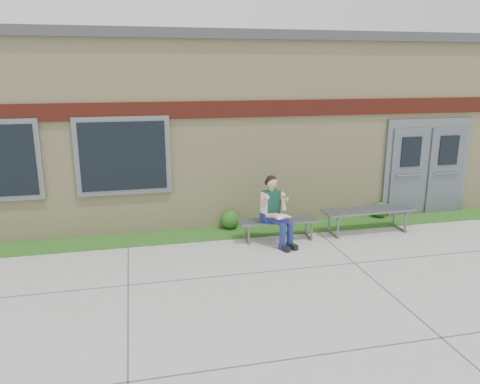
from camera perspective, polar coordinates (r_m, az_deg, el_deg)
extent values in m
plane|color=#9E9E99|center=(8.01, 8.88, -10.60)|extent=(80.00, 80.00, 0.00)
cube|color=#155018|center=(10.28, 3.53, -4.59)|extent=(16.00, 0.80, 0.02)
cube|color=beige|center=(13.07, -0.59, 8.55)|extent=(16.00, 6.00, 4.00)
cube|color=#3F3F42|center=(13.02, -0.61, 17.77)|extent=(16.20, 6.20, 0.20)
cube|color=maroon|center=(10.09, 3.16, 10.13)|extent=(16.00, 0.06, 0.35)
cube|color=slate|center=(9.81, -14.05, 4.28)|extent=(1.90, 0.08, 1.60)
cube|color=black|center=(9.77, -14.05, 4.24)|extent=(1.70, 0.04, 1.40)
cube|color=slate|center=(12.02, 21.75, 2.85)|extent=(2.20, 0.08, 2.30)
cube|color=#535B64|center=(11.72, 19.83, 2.25)|extent=(0.92, 0.06, 2.10)
cube|color=#535B64|center=(12.29, 23.76, 2.41)|extent=(0.92, 0.06, 2.10)
cube|color=slate|center=(9.62, 4.72, -3.47)|extent=(1.66, 0.54, 0.03)
cube|color=slate|center=(9.52, 0.91, -5.03)|extent=(0.06, 0.46, 0.37)
cube|color=slate|center=(9.90, 8.31, -4.41)|extent=(0.06, 0.46, 0.37)
cube|color=slate|center=(10.36, 15.34, -2.14)|extent=(1.99, 0.59, 0.04)
cube|color=slate|center=(10.09, 11.27, -3.93)|extent=(0.06, 0.55, 0.45)
cube|color=slate|center=(10.82, 18.95, -3.19)|extent=(0.06, 0.55, 0.45)
cube|color=navy|center=(9.49, 3.72, -3.08)|extent=(0.41, 0.35, 0.17)
cube|color=#0E3429|center=(9.38, 3.82, -1.24)|extent=(0.38, 0.30, 0.48)
sphere|color=tan|center=(9.27, 3.90, 1.20)|extent=(0.27, 0.27, 0.22)
sphere|color=black|center=(9.28, 3.83, 1.35)|extent=(0.29, 0.29, 0.23)
cylinder|color=navy|center=(9.23, 4.21, -3.48)|extent=(0.29, 0.46, 0.15)
cylinder|color=navy|center=(9.33, 5.14, -3.29)|extent=(0.29, 0.46, 0.15)
cylinder|color=navy|center=(9.14, 5.20, -5.47)|extent=(0.12, 0.12, 0.52)
cylinder|color=navy|center=(9.24, 6.13, -5.26)|extent=(0.12, 0.12, 0.52)
cube|color=black|center=(9.16, 5.44, -6.82)|extent=(0.18, 0.29, 0.10)
cube|color=black|center=(9.26, 6.37, -6.58)|extent=(0.18, 0.29, 0.10)
cylinder|color=tan|center=(9.21, 3.06, -1.14)|extent=(0.16, 0.25, 0.27)
cylinder|color=tan|center=(9.43, 5.02, -0.80)|extent=(0.16, 0.25, 0.27)
cube|color=white|center=(9.15, 5.15, -2.97)|extent=(0.38, 0.32, 0.02)
cube|color=#B4435C|center=(9.16, 5.15, -3.04)|extent=(0.38, 0.33, 0.01)
sphere|color=#75B22F|center=(9.33, 5.70, -0.91)|extent=(0.09, 0.09, 0.09)
sphere|color=#155018|center=(10.25, -1.23, -3.35)|extent=(0.41, 0.41, 0.41)
sphere|color=#155018|center=(11.52, 16.71, -2.08)|extent=(0.36, 0.36, 0.36)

